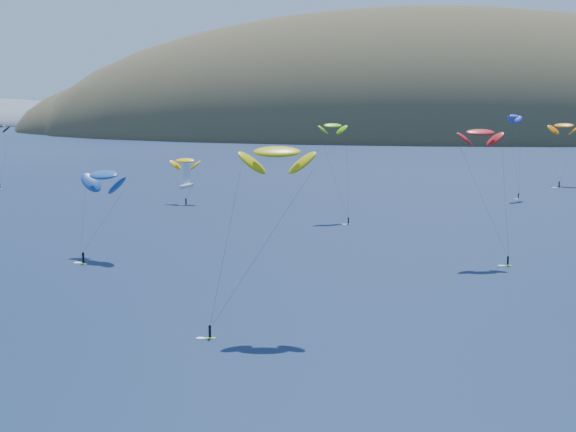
% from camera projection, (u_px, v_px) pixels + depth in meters
% --- Properties ---
extents(island, '(730.00, 300.00, 210.00)m').
position_uv_depth(island, '(444.00, 148.00, 600.77)').
color(island, '#3D3526').
rests_on(island, ground).
extents(sailboat, '(8.55, 7.35, 10.45)m').
position_uv_depth(sailboat, '(186.00, 184.00, 253.53)').
color(sailboat, silver).
rests_on(sailboat, ground).
extents(kitesurfer_1, '(8.48, 8.06, 13.68)m').
position_uv_depth(kitesurfer_1, '(185.00, 161.00, 215.42)').
color(kitesurfer_1, '#A6F01A').
rests_on(kitesurfer_1, ground).
extents(kitesurfer_2, '(12.43, 10.58, 24.48)m').
position_uv_depth(kitesurfer_2, '(277.00, 152.00, 99.12)').
color(kitesurfer_2, '#A6F01A').
rests_on(kitesurfer_2, ground).
extents(kitesurfer_3, '(8.91, 12.10, 23.71)m').
position_uv_depth(kitesurfer_3, '(333.00, 126.00, 186.61)').
color(kitesurfer_3, '#A6F01A').
rests_on(kitesurfer_3, ground).
extents(kitesurfer_4, '(6.33, 7.28, 24.81)m').
position_uv_depth(kitesurfer_4, '(514.00, 116.00, 224.68)').
color(kitesurfer_4, '#A6F01A').
rests_on(kitesurfer_4, ground).
extents(kitesurfer_9, '(9.87, 8.35, 24.64)m').
position_uv_depth(kitesurfer_9, '(480.00, 133.00, 139.32)').
color(kitesurfer_9, '#A6F01A').
rests_on(kitesurfer_9, ground).
extents(kitesurfer_10, '(11.81, 14.12, 17.64)m').
position_uv_depth(kitesurfer_10, '(103.00, 175.00, 144.40)').
color(kitesurfer_10, '#A6F01A').
rests_on(kitesurfer_10, ground).
extents(kitesurfer_11, '(10.87, 16.29, 21.85)m').
position_uv_depth(kitesurfer_11, '(564.00, 126.00, 258.91)').
color(kitesurfer_11, '#A6F01A').
rests_on(kitesurfer_11, ground).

